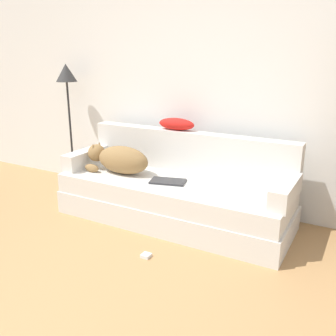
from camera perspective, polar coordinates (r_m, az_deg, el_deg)
ground_plane at (r=2.59m, az=-21.43°, el=-21.71°), size 20.00×20.00×0.00m
wall_back at (r=3.94m, az=4.07°, el=13.80°), size 7.69×0.06×2.70m
couch at (r=3.64m, az=0.73°, el=-5.03°), size 2.25×0.82×0.41m
couch_backrest at (r=3.80m, az=3.19°, el=2.49°), size 2.21×0.15×0.41m
couch_arm_left at (r=4.12m, az=-12.25°, el=1.56°), size 0.15×0.63×0.17m
couch_arm_right at (r=3.20m, az=17.51°, el=-3.38°), size 0.15×0.63×0.17m
dog at (r=3.79m, az=-7.51°, el=1.36°), size 0.71×0.29×0.28m
laptop at (r=3.52m, az=-0.01°, el=-2.04°), size 0.37×0.27×0.02m
throw_pillow at (r=3.82m, az=1.30°, el=6.72°), size 0.39×0.15×0.12m
floor_lamp at (r=4.60m, az=-15.11°, el=11.75°), size 0.24×0.24×1.46m
power_adapter at (r=3.10m, az=-3.35°, el=-13.17°), size 0.07×0.07×0.03m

